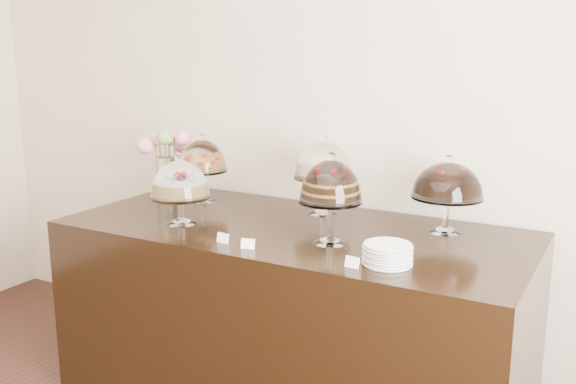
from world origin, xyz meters
The scene contains 12 objects.
wall_back centered at (0.00, 3.00, 1.50)m, with size 5.00×0.04×3.00m, color beige.
display_counter centered at (0.06, 2.45, 0.45)m, with size 2.20×1.00×0.90m, color black.
cake_stand_sugar_sponge centered at (-0.44, 2.25, 1.10)m, with size 0.29×0.29×0.34m.
cake_stand_choco_layer centered at (0.32, 2.31, 1.16)m, with size 0.28×0.28×0.40m.
cake_stand_cheesecake centered at (0.07, 2.75, 1.16)m, with size 0.30×0.30×0.40m.
cake_stand_dark_choco centered at (0.71, 2.72, 1.13)m, with size 0.33×0.33×0.36m.
cake_stand_fruit_tart centered at (-0.63, 2.67, 1.14)m, with size 0.28×0.28×0.38m.
flower_vase centered at (-0.93, 2.73, 1.13)m, with size 0.31×0.29×0.39m.
plate_stack centered at (0.64, 2.16, 0.94)m, with size 0.19×0.19×0.08m.
price_card_left centered at (-0.09, 2.08, 0.92)m, with size 0.06×0.01×0.04m, color white.
price_card_right centered at (0.53, 2.06, 0.92)m, with size 0.06×0.01×0.04m, color white.
price_card_extra centered at (0.05, 2.06, 0.92)m, with size 0.06×0.01×0.04m, color white.
Camera 1 is at (1.46, -0.12, 1.73)m, focal length 40.00 mm.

